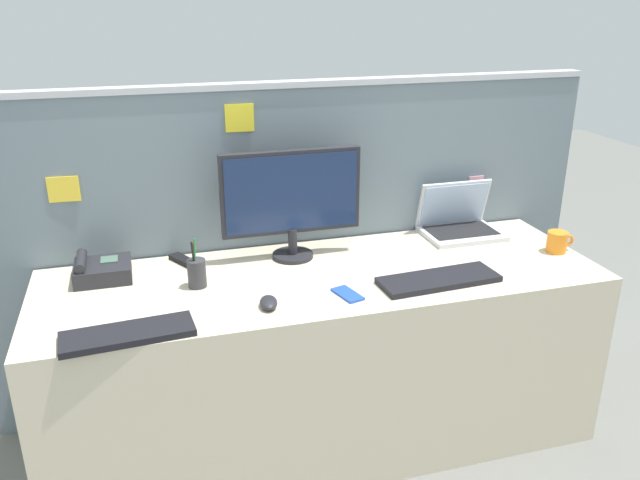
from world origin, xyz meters
TOP-DOWN VIEW (x-y plane):
  - ground_plane at (0.00, 0.00)m, footprint 10.00×10.00m
  - desk at (0.00, 0.00)m, footprint 2.10×0.69m
  - cubicle_divider at (-0.00, 0.38)m, footprint 2.56×0.08m
  - desktop_monitor at (-0.07, 0.20)m, footprint 0.55×0.16m
  - laptop at (0.69, 0.26)m, footprint 0.33×0.25m
  - desk_phone at (-0.80, 0.19)m, footprint 0.20×0.18m
  - keyboard_main at (0.38, -0.18)m, footprint 0.45×0.18m
  - keyboard_spare at (-0.71, -0.28)m, footprint 0.41×0.17m
  - computer_mouse_right_hand at (-0.25, -0.20)m, footprint 0.07×0.11m
  - pen_cup at (-0.47, 0.03)m, footprint 0.07×0.07m
  - cell_phone_blue_case at (0.03, -0.19)m, footprint 0.09×0.14m
  - tv_remote at (-0.49, 0.25)m, footprint 0.12×0.17m
  - coffee_mug at (0.97, -0.05)m, footprint 0.12×0.08m

SIDE VIEW (x-z plane):
  - ground_plane at x=0.00m, z-range 0.00..0.00m
  - desk at x=0.00m, z-range 0.00..0.72m
  - cubicle_divider at x=0.00m, z-range 0.00..1.39m
  - cell_phone_blue_case at x=0.03m, z-range 0.72..0.73m
  - tv_remote at x=-0.49m, z-range 0.72..0.74m
  - keyboard_main at x=0.38m, z-range 0.72..0.75m
  - keyboard_spare at x=-0.71m, z-range 0.72..0.75m
  - computer_mouse_right_hand at x=-0.25m, z-range 0.72..0.76m
  - desk_phone at x=-0.80m, z-range 0.71..0.81m
  - coffee_mug at x=0.97m, z-range 0.72..0.81m
  - laptop at x=0.69m, z-range 0.67..0.89m
  - pen_cup at x=-0.47m, z-range 0.69..0.87m
  - desktop_monitor at x=-0.07m, z-range 0.76..1.19m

